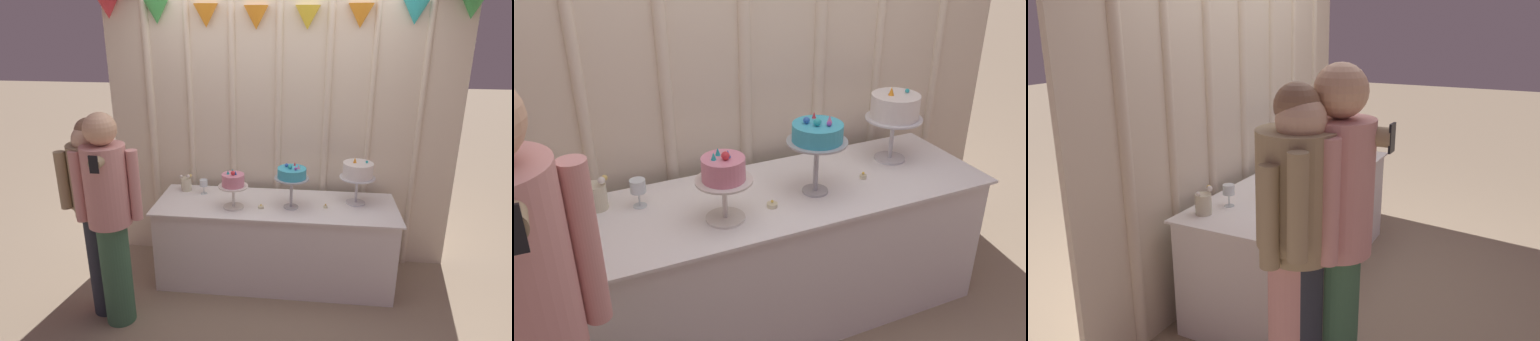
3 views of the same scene
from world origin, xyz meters
The scene contains 11 objects.
ground_plane centered at (0.00, 0.00, 0.00)m, with size 24.00×24.00×0.00m, color gray.
draped_curtain centered at (-0.02, 0.55, 1.52)m, with size 3.29×0.21×2.77m.
cake_table centered at (0.00, 0.10, 0.38)m, with size 2.11×0.71×0.76m.
cake_display_leftmost centered at (-0.35, -0.02, 0.98)m, with size 0.26×0.26×0.34m.
cake_display_center centered at (0.14, 0.03, 1.06)m, with size 0.29×0.29×0.40m.
cake_display_rightmost centered at (0.70, 0.19, 1.05)m, with size 0.31×0.31×0.42m.
wine_glass centered at (-0.68, 0.26, 0.86)m, with size 0.07×0.07×0.14m.
flower_vase centered at (-0.86, 0.31, 0.83)m, with size 0.12×0.10×0.17m.
tealight_far_left centered at (-0.12, -0.01, 0.77)m, with size 0.05×0.05×0.04m.
tealight_near_left centered at (0.44, 0.06, 0.77)m, with size 0.04×0.04×0.04m.
guest_man_dark_suit centered at (-1.18, -0.64, 0.95)m, with size 0.48×0.37×1.70m.
Camera 2 is at (-1.04, -1.99, 2.03)m, focal length 37.67 mm.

